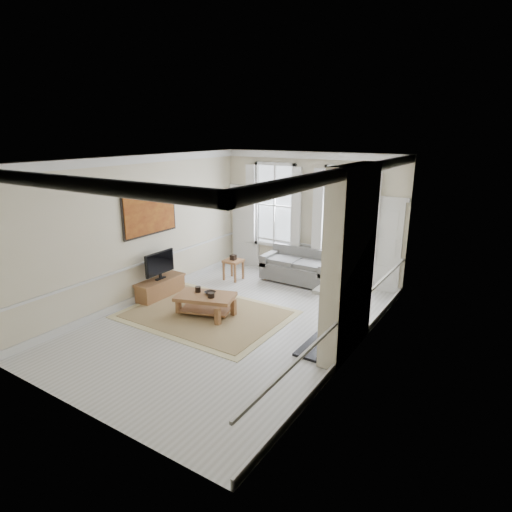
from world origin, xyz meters
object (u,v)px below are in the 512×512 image
Objects in this scene: sofa at (300,268)px; coffee_table at (206,298)px; side_table at (233,264)px; tv_stand at (161,288)px.

sofa is 3.17m from coffee_table.
side_table is 2.39m from coffee_table.
sofa is 1.79m from side_table.
coffee_table is 1.10× the size of tv_stand.
tv_stand is (-2.34, -2.84, -0.13)m from sofa.
sofa is 1.49× the size of tv_stand.
coffee_table is at bearing -8.83° from tv_stand.
tv_stand is (-1.61, 0.25, -0.16)m from coffee_table.
sofa reaches higher than side_table.
sofa is 1.35× the size of coffee_table.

